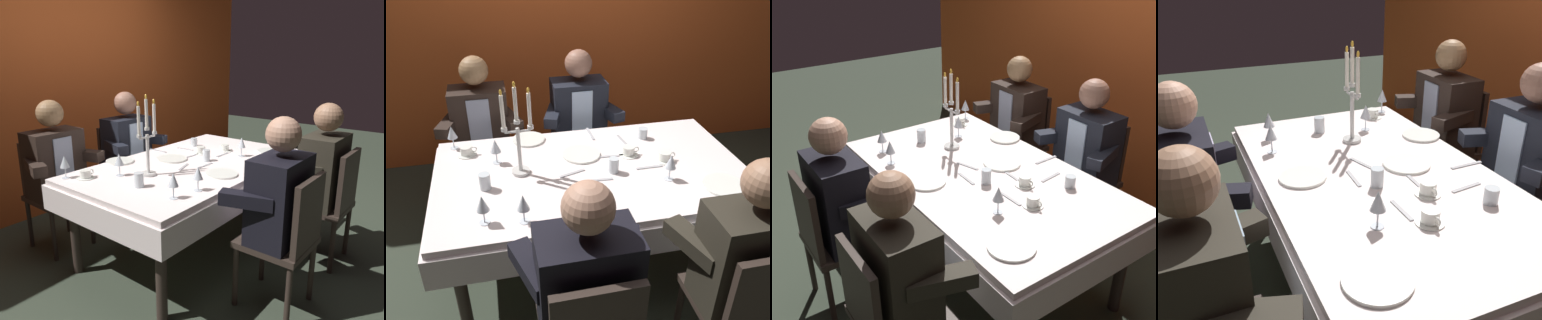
{
  "view_description": "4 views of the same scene",
  "coord_description": "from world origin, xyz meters",
  "views": [
    {
      "loc": [
        -2.25,
        -1.79,
        1.6
      ],
      "look_at": [
        -0.06,
        -0.05,
        0.79
      ],
      "focal_mm": 35.11,
      "sensor_mm": 36.0,
      "label": 1
    },
    {
      "loc": [
        -0.54,
        -2.05,
        2.05
      ],
      "look_at": [
        -0.1,
        -0.04,
        0.84
      ],
      "focal_mm": 37.77,
      "sensor_mm": 36.0,
      "label": 2
    },
    {
      "loc": [
        2.02,
        -1.56,
        2.12
      ],
      "look_at": [
        -0.18,
        -0.02,
        0.76
      ],
      "focal_mm": 42.03,
      "sensor_mm": 36.0,
      "label": 3
    },
    {
      "loc": [
        1.63,
        -0.85,
        1.68
      ],
      "look_at": [
        -0.14,
        -0.09,
        0.77
      ],
      "focal_mm": 38.58,
      "sensor_mm": 36.0,
      "label": 4
    }
  ],
  "objects": [
    {
      "name": "ground_plane",
      "position": [
        0.0,
        0.0,
        0.0
      ],
      "size": [
        12.0,
        12.0,
        0.0
      ],
      "primitive_type": "plane",
      "color": "#313A2D"
    },
    {
      "name": "back_wall",
      "position": [
        0.0,
        1.66,
        1.35
      ],
      "size": [
        6.0,
        0.12,
        2.7
      ],
      "primitive_type": "cube",
      "color": "#D85924",
      "rests_on": "ground_plane"
    },
    {
      "name": "dining_table",
      "position": [
        0.0,
        0.0,
        0.62
      ],
      "size": [
        1.94,
        1.14,
        0.74
      ],
      "color": "white",
      "rests_on": "ground_plane"
    },
    {
      "name": "candelabra",
      "position": [
        -0.43,
        0.05,
        0.98
      ],
      "size": [
        0.19,
        0.11,
        0.58
      ],
      "color": "silver",
      "rests_on": "dining_table"
    },
    {
      "name": "dinner_plate_0",
      "position": [
        -0.34,
        0.47,
        0.75
      ],
      "size": [
        0.23,
        0.23,
        0.01
      ],
      "primitive_type": "cylinder",
      "color": "white",
      "rests_on": "dining_table"
    },
    {
      "name": "dinner_plate_1",
      "position": [
        0.7,
        -0.35,
        0.75
      ],
      "size": [
        0.25,
        0.25,
        0.01
      ],
      "primitive_type": "cylinder",
      "color": "white",
      "rests_on": "dining_table"
    },
    {
      "name": "dinner_plate_2",
      "position": [
        -0.03,
        0.19,
        0.75
      ],
      "size": [
        0.25,
        0.25,
        0.01
      ],
      "primitive_type": "cylinder",
      "color": "white",
      "rests_on": "dining_table"
    },
    {
      "name": "dinner_plate_3",
      "position": [
        -0.1,
        -0.36,
        0.75
      ],
      "size": [
        0.24,
        0.24,
        0.01
      ],
      "primitive_type": "cylinder",
      "color": "white",
      "rests_on": "dining_table"
    },
    {
      "name": "wine_glass_0",
      "position": [
        -0.57,
        0.2,
        0.85
      ],
      "size": [
        0.07,
        0.07,
        0.16
      ],
      "color": "silver",
      "rests_on": "dining_table"
    },
    {
      "name": "wine_glass_1",
      "position": [
        0.42,
        -0.21,
        0.85
      ],
      "size": [
        0.07,
        0.07,
        0.16
      ],
      "color": "silver",
      "rests_on": "dining_table"
    },
    {
      "name": "wine_glass_2",
      "position": [
        -0.66,
        -0.38,
        0.85
      ],
      "size": [
        0.07,
        0.07,
        0.16
      ],
      "color": "silver",
      "rests_on": "dining_table"
    },
    {
      "name": "wine_glass_3",
      "position": [
        -0.84,
        0.46,
        0.86
      ],
      "size": [
        0.07,
        0.07,
        0.16
      ],
      "color": "silver",
      "rests_on": "dining_table"
    },
    {
      "name": "wine_glass_4",
      "position": [
        -0.46,
        -0.42,
        0.85
      ],
      "size": [
        0.07,
        0.07,
        0.16
      ],
      "color": "silver",
      "rests_on": "dining_table"
    },
    {
      "name": "water_tumbler_0",
      "position": [
        0.45,
        0.33,
        0.78
      ],
      "size": [
        0.06,
        0.06,
        0.08
      ],
      "primitive_type": "cylinder",
      "color": "silver",
      "rests_on": "dining_table"
    },
    {
      "name": "water_tumbler_1",
      "position": [
        0.12,
        -0.06,
        0.79
      ],
      "size": [
        0.06,
        0.06,
        0.09
      ],
      "primitive_type": "cylinder",
      "color": "silver",
      "rests_on": "dining_table"
    },
    {
      "name": "water_tumbler_2",
      "position": [
        -0.65,
        -0.07,
        0.79
      ],
      "size": [
        0.06,
        0.06,
        0.1
      ],
      "primitive_type": "cylinder",
      "color": "silver",
      "rests_on": "dining_table"
    },
    {
      "name": "coffee_cup_0",
      "position": [
        0.28,
        0.12,
        0.77
      ],
      "size": [
        0.13,
        0.12,
        0.06
      ],
      "color": "white",
      "rests_on": "dining_table"
    },
    {
      "name": "coffee_cup_1",
      "position": [
        0.48,
        -0.0,
        0.77
      ],
      "size": [
        0.13,
        0.12,
        0.06
      ],
      "color": "white",
      "rests_on": "dining_table"
    },
    {
      "name": "coffee_cup_2",
      "position": [
        -0.76,
        0.35,
        0.77
      ],
      "size": [
        0.13,
        0.12,
        0.06
      ],
      "color": "white",
      "rests_on": "dining_table"
    },
    {
      "name": "knife_0",
      "position": [
        0.1,
        0.47,
        0.74
      ],
      "size": [
        0.02,
        0.19,
        0.01
      ],
      "primitive_type": "cube",
      "rotation": [
        0.0,
        0.0,
        1.6
      ],
      "color": "#B7B7BC",
      "rests_on": "dining_table"
    },
    {
      "name": "fork_1",
      "position": [
        0.01,
        -0.13,
        0.74
      ],
      "size": [
        0.17,
        0.03,
        0.01
      ],
      "primitive_type": "cube",
      "rotation": [
        0.0,
        0.0,
        -0.05
      ],
      "color": "#B7B7BC",
      "rests_on": "dining_table"
    },
    {
      "name": "fork_2",
      "position": [
        0.3,
        0.32,
        0.74
      ],
      "size": [
        0.04,
        0.17,
        0.01
      ],
      "primitive_type": "cube",
      "rotation": [
        0.0,
        0.0,
        1.69
      ],
      "color": "#B7B7BC",
      "rests_on": "dining_table"
    },
    {
      "name": "fork_3",
      "position": [
        -0.13,
        -0.03,
        0.74
      ],
      "size": [
        0.17,
        0.07,
        0.01
      ],
      "primitive_type": "cube",
      "rotation": [
        0.0,
        0.0,
        0.32
      ],
      "color": "#B7B7BC",
      "rests_on": "dining_table"
    },
    {
      "name": "fork_4",
      "position": [
        0.35,
        -0.06,
        0.74
      ],
      "size": [
        0.17,
        0.02,
        0.01
      ],
      "primitive_type": "cube",
      "rotation": [
        0.0,
        0.0,
        0.01
      ],
      "color": "#B7B7BC",
      "rests_on": "dining_table"
    },
    {
      "name": "fork_5",
      "position": [
        0.15,
        0.13,
        0.74
      ],
      "size": [
        0.17,
        0.03,
        0.01
      ],
      "primitive_type": "cube",
      "rotation": [
        0.0,
        0.0,
        -0.04
      ],
      "color": "#B7B7BC",
      "rests_on": "dining_table"
    },
    {
      "name": "seated_diner_0",
      "position": [
        -0.67,
        0.89,
        0.74
      ],
      "size": [
        0.63,
        0.48,
        1.24
      ],
      "color": "#322721",
      "rests_on": "ground_plane"
    },
    {
      "name": "seated_diner_1",
      "position": [
        -0.24,
        -0.89,
        0.74
      ],
      "size": [
        0.63,
        0.48,
        1.24
      ],
      "color": "#322721",
      "rests_on": "ground_plane"
    },
    {
      "name": "seated_diner_2",
      "position": [
        0.11,
        0.89,
        0.74
      ],
      "size": [
        0.63,
        0.48,
        1.24
      ],
      "color": "#322721",
      "rests_on": "ground_plane"
    },
    {
      "name": "seated_diner_3",
      "position": [
        0.51,
        -0.89,
        0.74
      ],
      "size": [
        0.63,
        0.48,
        1.24
      ],
      "color": "#322721",
      "rests_on": "ground_plane"
    }
  ]
}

